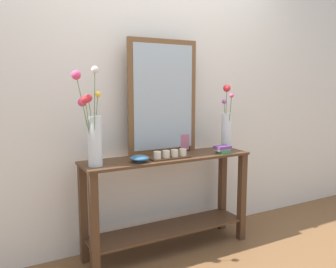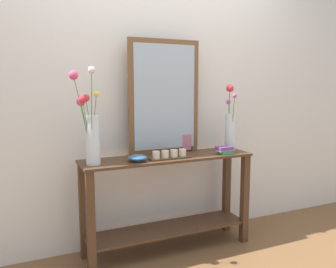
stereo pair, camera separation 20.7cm
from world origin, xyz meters
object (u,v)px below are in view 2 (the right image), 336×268
candle_tray (170,155)px  decorative_bowl (138,158)px  tall_vase_left (91,130)px  vase_right (230,127)px  mirror_leaning (164,97)px  book_stack (224,150)px  picture_frame_small (187,142)px  console_table (168,195)px

candle_tray → decorative_bowl: size_ratio=2.24×
tall_vase_left → vase_right: bearing=3.5°
mirror_leaning → tall_vase_left: mirror_leaning is taller
decorative_bowl → book_stack: (0.73, -0.03, 0.00)m
mirror_leaning → book_stack: bearing=-29.4°
candle_tray → picture_frame_small: (0.26, 0.21, 0.05)m
decorative_bowl → tall_vase_left: bearing=174.7°
candle_tray → book_stack: bearing=-2.1°
decorative_bowl → mirror_leaning: bearing=34.6°
console_table → picture_frame_small: size_ratio=8.74×
console_table → candle_tray: bearing=-106.1°
mirror_leaning → picture_frame_small: bearing=-2.6°
tall_vase_left → picture_frame_small: bearing=11.6°
tall_vase_left → decorative_bowl: size_ratio=4.77×
mirror_leaning → vase_right: 0.63m
vase_right → decorative_bowl: 0.90m
console_table → decorative_bowl: 0.44m
vase_right → tall_vase_left: bearing=-176.5°
candle_tray → decorative_bowl: 0.25m
tall_vase_left → book_stack: size_ratio=5.09×
mirror_leaning → decorative_bowl: (-0.31, -0.21, -0.43)m
tall_vase_left → decorative_bowl: (0.33, -0.03, -0.22)m
vase_right → book_stack: 0.25m
book_stack → candle_tray: bearing=177.9°
mirror_leaning → picture_frame_small: (0.20, -0.01, -0.38)m
mirror_leaning → vase_right: size_ratio=1.63×
vase_right → picture_frame_small: (-0.36, 0.10, -0.12)m
mirror_leaning → picture_frame_small: mirror_leaning is taller
book_stack → picture_frame_small: bearing=134.4°
mirror_leaning → tall_vase_left: 0.70m
decorative_bowl → book_stack: size_ratio=1.07×
tall_vase_left → vase_right: 1.21m
mirror_leaning → candle_tray: (-0.06, -0.22, -0.43)m
mirror_leaning → vase_right: mirror_leaning is taller
console_table → mirror_leaning: size_ratio=1.49×
vase_right → candle_tray: (-0.62, -0.11, -0.17)m
candle_tray → book_stack: 0.48m
mirror_leaning → picture_frame_small: 0.43m
candle_tray → picture_frame_small: size_ratio=2.03×
console_table → mirror_leaning: (0.03, 0.14, 0.77)m
tall_vase_left → console_table: bearing=3.8°
mirror_leaning → decorative_bowl: bearing=-145.4°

